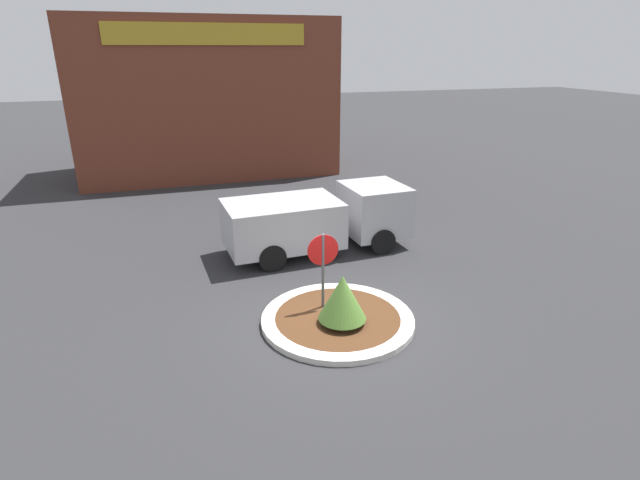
# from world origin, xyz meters

# --- Properties ---
(ground_plane) EXTENTS (120.00, 120.00, 0.00)m
(ground_plane) POSITION_xyz_m (0.00, 0.00, 0.00)
(ground_plane) COLOR #2D2D30
(traffic_island) EXTENTS (3.61, 3.61, 0.14)m
(traffic_island) POSITION_xyz_m (0.00, 0.00, 0.07)
(traffic_island) COLOR beige
(traffic_island) RESTS_ON ground_plane
(stop_sign) EXTENTS (0.76, 0.07, 2.04)m
(stop_sign) POSITION_xyz_m (-0.18, 0.58, 1.42)
(stop_sign) COLOR #4C4C51
(stop_sign) RESTS_ON ground_plane
(island_shrub) EXTENTS (1.11, 1.11, 1.19)m
(island_shrub) POSITION_xyz_m (-0.00, -0.30, 0.81)
(island_shrub) COLOR brown
(island_shrub) RESTS_ON traffic_island
(utility_truck) EXTENTS (5.87, 2.46, 1.96)m
(utility_truck) POSITION_xyz_m (0.91, 4.42, 1.07)
(utility_truck) COLOR #B2B2B7
(utility_truck) RESTS_ON ground_plane
(storefront_building) EXTENTS (12.22, 6.07, 7.43)m
(storefront_building) POSITION_xyz_m (-1.08, 16.78, 3.72)
(storefront_building) COLOR brown
(storefront_building) RESTS_ON ground_plane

